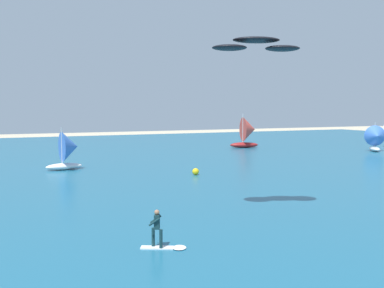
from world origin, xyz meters
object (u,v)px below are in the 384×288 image
at_px(kite, 256,45).
at_px(marker_buoy, 196,172).
at_px(sailboat_far_right, 376,138).
at_px(kitesurfer, 161,234).
at_px(sailboat_center_horizon, 248,132).
at_px(sailboat_leading, 69,150).

bearing_deg(kite, marker_buoy, 77.84).
bearing_deg(sailboat_far_right, kitesurfer, -146.85).
height_order(kitesurfer, marker_buoy, kitesurfer).
xyz_separation_m(kitesurfer, marker_buoy, (10.01, 18.14, -0.30)).
distance_m(sailboat_center_horizon, sailboat_far_right, 17.90).
relative_size(kite, sailboat_center_horizon, 0.99).
bearing_deg(sailboat_center_horizon, sailboat_leading, -155.07).
distance_m(kitesurfer, kite, 11.69).
height_order(sailboat_leading, sailboat_far_right, sailboat_leading).
height_order(kitesurfer, sailboat_far_right, sailboat_far_right).
relative_size(kitesurfer, sailboat_leading, 0.48).
distance_m(kitesurfer, marker_buoy, 20.72).
relative_size(kitesurfer, sailboat_far_right, 0.50).
xyz_separation_m(kitesurfer, sailboat_center_horizon, (28.72, 39.65, 1.76)).
distance_m(sailboat_center_horizon, sailboat_leading, 31.41).
bearing_deg(kite, sailboat_leading, 106.07).
height_order(kite, sailboat_center_horizon, kite).
distance_m(kite, sailboat_far_right, 42.56).
bearing_deg(sailboat_center_horizon, sailboat_far_right, -44.67).
distance_m(kite, sailboat_center_horizon, 42.86).
distance_m(kitesurfer, sailboat_center_horizon, 48.99).
relative_size(kitesurfer, marker_buoy, 3.32).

